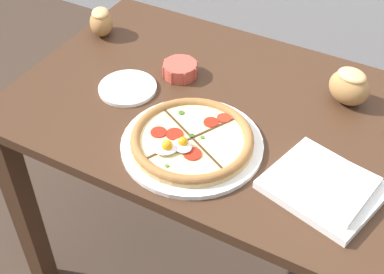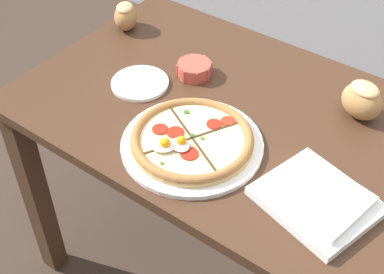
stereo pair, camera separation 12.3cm
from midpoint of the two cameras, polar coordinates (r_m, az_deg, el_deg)
dining_table at (r=1.41m, az=3.12°, el=-1.34°), size 1.22×0.71×0.73m
pizza at (r=1.24m, az=-2.87°, el=-0.53°), size 0.33×0.33×0.05m
ramekin_bowl at (r=1.46m, az=-3.71°, el=7.15°), size 0.10×0.10×0.04m
napkin_folded at (r=1.16m, az=10.96°, el=-5.25°), size 0.27×0.25×0.04m
bread_piece_mid at (r=1.38m, az=14.04°, el=5.19°), size 0.12×0.11×0.10m
bread_piece_far at (r=1.65m, az=-11.82°, el=11.91°), size 0.11×0.11×0.08m
side_saucer at (r=1.43m, az=-9.35°, el=5.08°), size 0.15×0.15×0.01m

